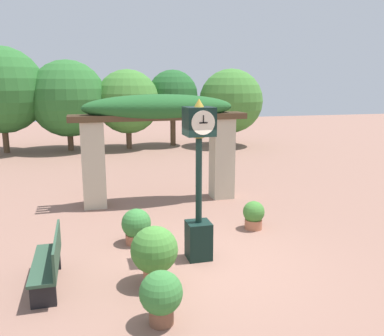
{
  "coord_description": "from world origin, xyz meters",
  "views": [
    {
      "loc": [
        -2.01,
        -6.84,
        3.32
      ],
      "look_at": [
        0.0,
        0.68,
        1.67
      ],
      "focal_mm": 38.0,
      "sensor_mm": 36.0,
      "label": 1
    }
  ],
  "objects_px": {
    "pedestal_clock": "(199,182)",
    "potted_plant_far_left": "(161,295)",
    "potted_plant_near_left": "(154,252)",
    "park_bench": "(50,262)",
    "potted_plant_near_right": "(254,215)",
    "potted_plant_far_right": "(136,226)"
  },
  "relations": [
    {
      "from": "potted_plant_near_right",
      "to": "pedestal_clock",
      "type": "bearing_deg",
      "value": -143.91
    },
    {
      "from": "pedestal_clock",
      "to": "potted_plant_near_left",
      "type": "xyz_separation_m",
      "value": [
        -0.99,
        -0.79,
        -0.95
      ]
    },
    {
      "from": "pedestal_clock",
      "to": "potted_plant_far_left",
      "type": "height_order",
      "value": "pedestal_clock"
    },
    {
      "from": "potted_plant_far_left",
      "to": "potted_plant_near_right",
      "type": "bearing_deg",
      "value": 48.91
    },
    {
      "from": "pedestal_clock",
      "to": "potted_plant_far_left",
      "type": "relative_size",
      "value": 3.9
    },
    {
      "from": "pedestal_clock",
      "to": "potted_plant_near_left",
      "type": "bearing_deg",
      "value": -141.56
    },
    {
      "from": "potted_plant_near_right",
      "to": "potted_plant_far_right",
      "type": "distance_m",
      "value": 2.72
    },
    {
      "from": "potted_plant_far_right",
      "to": "potted_plant_far_left",
      "type": "bearing_deg",
      "value": -90.83
    },
    {
      "from": "pedestal_clock",
      "to": "potted_plant_far_left",
      "type": "bearing_deg",
      "value": -119.39
    },
    {
      "from": "potted_plant_near_right",
      "to": "potted_plant_far_left",
      "type": "distance_m",
      "value": 4.2
    },
    {
      "from": "pedestal_clock",
      "to": "potted_plant_far_right",
      "type": "distance_m",
      "value": 1.87
    },
    {
      "from": "potted_plant_near_right",
      "to": "potted_plant_far_right",
      "type": "bearing_deg",
      "value": -176.66
    },
    {
      "from": "potted_plant_far_left",
      "to": "park_bench",
      "type": "distance_m",
      "value": 2.18
    },
    {
      "from": "potted_plant_far_left",
      "to": "potted_plant_far_right",
      "type": "relative_size",
      "value": 1.05
    },
    {
      "from": "potted_plant_near_left",
      "to": "potted_plant_far_left",
      "type": "height_order",
      "value": "potted_plant_near_left"
    },
    {
      "from": "potted_plant_near_right",
      "to": "park_bench",
      "type": "distance_m",
      "value": 4.63
    },
    {
      "from": "potted_plant_near_left",
      "to": "park_bench",
      "type": "xyz_separation_m",
      "value": [
        -1.68,
        0.35,
        -0.13
      ]
    },
    {
      "from": "park_bench",
      "to": "potted_plant_near_right",
      "type": "bearing_deg",
      "value": 110.85
    },
    {
      "from": "park_bench",
      "to": "potted_plant_far_left",
      "type": "bearing_deg",
      "value": 45.98
    },
    {
      "from": "potted_plant_far_left",
      "to": "park_bench",
      "type": "xyz_separation_m",
      "value": [
        -1.57,
        1.52,
        0.01
      ]
    },
    {
      "from": "potted_plant_far_left",
      "to": "potted_plant_far_right",
      "type": "xyz_separation_m",
      "value": [
        0.04,
        3.0,
        -0.05
      ]
    },
    {
      "from": "potted_plant_far_right",
      "to": "potted_plant_near_left",
      "type": "bearing_deg",
      "value": -87.89
    }
  ]
}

